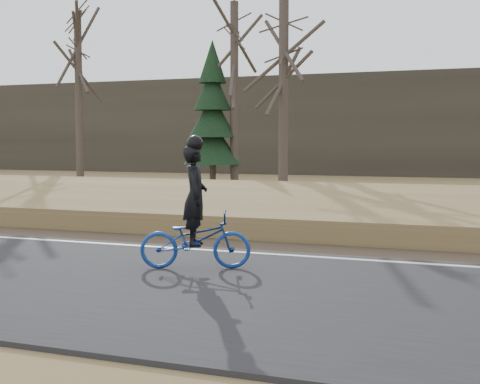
% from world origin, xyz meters
% --- Properties ---
extents(ground, '(120.00, 120.00, 0.00)m').
position_xyz_m(ground, '(0.00, 0.00, 0.00)').
color(ground, olive).
rests_on(ground, ground).
extents(road, '(120.00, 6.00, 0.06)m').
position_xyz_m(road, '(0.00, -2.50, 0.03)').
color(road, black).
rests_on(road, ground).
extents(edge_line, '(120.00, 0.12, 0.01)m').
position_xyz_m(edge_line, '(0.00, 0.20, 0.07)').
color(edge_line, silver).
rests_on(edge_line, road).
extents(shoulder, '(120.00, 1.60, 0.04)m').
position_xyz_m(shoulder, '(0.00, 1.20, 0.02)').
color(shoulder, '#473A2B').
rests_on(shoulder, ground).
extents(embankment, '(120.00, 5.00, 0.44)m').
position_xyz_m(embankment, '(0.00, 4.20, 0.22)').
color(embankment, olive).
rests_on(embankment, ground).
extents(ballast, '(120.00, 3.00, 0.45)m').
position_xyz_m(ballast, '(0.00, 8.00, 0.23)').
color(ballast, slate).
rests_on(ballast, ground).
extents(railroad, '(120.00, 2.40, 0.29)m').
position_xyz_m(railroad, '(0.00, 8.00, 0.53)').
color(railroad, black).
rests_on(railroad, ballast).
extents(treeline_backdrop, '(120.00, 4.00, 6.00)m').
position_xyz_m(treeline_backdrop, '(0.00, 30.00, 3.00)').
color(treeline_backdrop, '#383328').
rests_on(treeline_backdrop, ground).
extents(cyclist, '(1.79, 1.17, 2.04)m').
position_xyz_m(cyclist, '(-0.53, -1.42, 0.70)').
color(cyclist, navy).
rests_on(cyclist, road).
extents(bare_tree_far_left, '(0.36, 0.36, 7.85)m').
position_xyz_m(bare_tree_far_left, '(-14.38, 15.86, 3.93)').
color(bare_tree_far_left, '#483E35').
rests_on(bare_tree_far_left, ground).
extents(bare_tree_left, '(0.36, 0.36, 8.13)m').
position_xyz_m(bare_tree_left, '(-7.11, 17.08, 4.07)').
color(bare_tree_left, '#483E35').
rests_on(bare_tree_left, ground).
extents(bare_tree_near_left, '(0.36, 0.36, 7.63)m').
position_xyz_m(bare_tree_near_left, '(-3.61, 13.10, 3.82)').
color(bare_tree_near_left, '#483E35').
rests_on(bare_tree_near_left, ground).
extents(conifer, '(2.60, 2.60, 6.54)m').
position_xyz_m(conifer, '(-8.13, 17.02, 3.09)').
color(conifer, '#483E35').
rests_on(conifer, ground).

